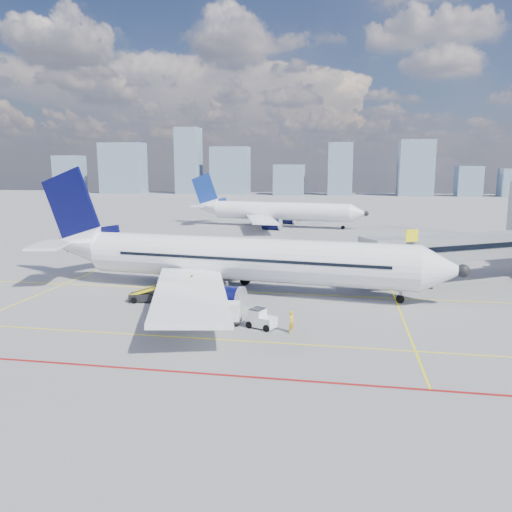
{
  "coord_description": "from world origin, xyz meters",
  "views": [
    {
      "loc": [
        8.95,
        -39.14,
        12.14
      ],
      "look_at": [
        1.01,
        6.05,
        4.0
      ],
      "focal_mm": 35.0,
      "sensor_mm": 36.0,
      "label": 1
    }
  ],
  "objects": [
    {
      "name": "ground",
      "position": [
        0.0,
        0.0,
        0.0
      ],
      "size": [
        420.0,
        420.0,
        0.0
      ],
      "primitive_type": "plane",
      "color": "gray",
      "rests_on": "ground"
    },
    {
      "name": "apron_markings",
      "position": [
        -0.58,
        -3.91,
        0.01
      ],
      "size": [
        90.0,
        35.12,
        0.01
      ],
      "color": "yellow",
      "rests_on": "ground"
    },
    {
      "name": "jet_bridge",
      "position": [
        23.51,
        16.91,
        3.74
      ],
      "size": [
        23.55,
        15.78,
        6.3
      ],
      "color": "gray",
      "rests_on": "ground"
    },
    {
      "name": "distant_skyline",
      "position": [
        -7.85,
        190.0,
        10.74
      ],
      "size": [
        251.21,
        14.15,
        30.48
      ],
      "color": "slate",
      "rests_on": "ground"
    },
    {
      "name": "main_aircraft",
      "position": [
        -2.16,
        8.34,
        3.22
      ],
      "size": [
        43.62,
        37.92,
        12.77
      ],
      "rotation": [
        0.0,
        0.0,
        -0.12
      ],
      "color": "white",
      "rests_on": "ground"
    },
    {
      "name": "second_aircraft",
      "position": [
        -5.32,
        63.67,
        3.22
      ],
      "size": [
        37.99,
        32.9,
        11.14
      ],
      "rotation": [
        0.0,
        0.0,
        -0.16
      ],
      "color": "white",
      "rests_on": "ground"
    },
    {
      "name": "baggage_tug",
      "position": [
        2.92,
        -2.84,
        0.72
      ],
      "size": [
        2.47,
        2.04,
        1.5
      ],
      "rotation": [
        0.0,
        0.0,
        -0.41
      ],
      "color": "white",
      "rests_on": "ground"
    },
    {
      "name": "cargo_dolly",
      "position": [
        -0.28,
        -2.42,
        0.96
      ],
      "size": [
        3.31,
        1.76,
        1.74
      ],
      "rotation": [
        0.0,
        0.0,
        0.11
      ],
      "color": "black",
      "rests_on": "ground"
    },
    {
      "name": "belt_loader",
      "position": [
        -7.99,
        3.07,
        0.62
      ],
      "size": [
        6.0,
        2.4,
        2.4
      ],
      "rotation": [
        0.0,
        0.0,
        0.19
      ],
      "color": "black",
      "rests_on": "ground"
    },
    {
      "name": "ramp_worker",
      "position": [
        5.41,
        -3.61,
        0.84
      ],
      "size": [
        0.55,
        0.7,
        1.69
      ],
      "primitive_type": "imported",
      "rotation": [
        0.0,
        0.0,
        1.3
      ],
      "color": "gold",
      "rests_on": "ground"
    }
  ]
}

